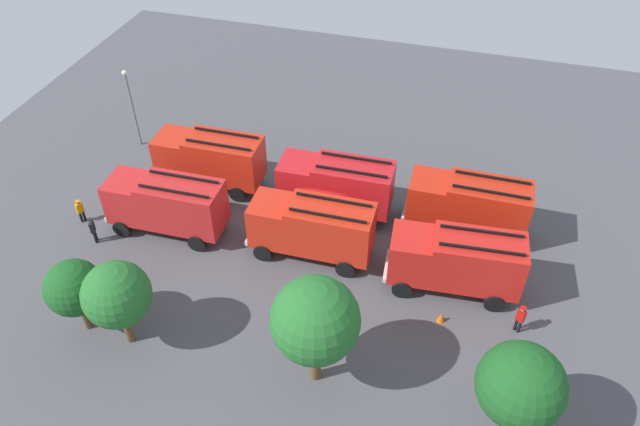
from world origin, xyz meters
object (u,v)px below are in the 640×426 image
object	(u,v)px
firefighter_0	(93,229)
tree_1	(315,321)
tree_0	(521,386)
fire_truck_1	(336,184)
fire_truck_4	(312,227)
traffic_cone_1	(441,317)
tree_2	(117,295)
firefighter_1	(167,142)
traffic_cone_0	(244,168)
fire_truck_3	(456,260)
firefighter_3	(520,318)
fire_truck_5	(167,203)
lamppost	(131,102)
fire_truck_0	(469,203)
firefighter_2	(80,210)
traffic_cone_2	(211,158)
fire_truck_2	(210,158)
tree_3	(74,288)

from	to	relation	value
firefighter_0	tree_1	bearing A→B (deg)	134.36
firefighter_0	tree_0	xyz separation A→B (m)	(-24.22, 5.90, 2.84)
fire_truck_1	fire_truck_4	world-z (taller)	same
fire_truck_4	traffic_cone_1	bearing A→B (deg)	158.68
tree_2	traffic_cone_1	size ratio (longest dim) A/B	8.75
firefighter_1	traffic_cone_0	bearing A→B (deg)	-100.25
fire_truck_3	firefighter_3	distance (m)	4.33
fire_truck_5	lamppost	distance (m)	10.15
firefighter_3	tree_1	xyz separation A→B (m)	(9.22, 5.54, 3.20)
firefighter_1	tree_2	size ratio (longest dim) A/B	0.33
firefighter_0	fire_truck_1	bearing A→B (deg)	-179.10
tree_2	lamppost	world-z (taller)	lamppost
fire_truck_3	traffic_cone_1	xyz separation A→B (m)	(0.23, 2.56, -1.86)
firefighter_1	traffic_cone_1	bearing A→B (deg)	-120.16
tree_2	fire_truck_0	bearing A→B (deg)	-139.70
firefighter_2	firefighter_3	bearing A→B (deg)	-154.17
fire_truck_3	firefighter_2	world-z (taller)	fire_truck_3
tree_0	fire_truck_5	bearing A→B (deg)	-21.74
tree_0	tree_2	bearing A→B (deg)	0.02
fire_truck_4	firefighter_1	world-z (taller)	fire_truck_4
tree_0	firefighter_0	bearing A→B (deg)	-13.68
firefighter_3	traffic_cone_0	bearing A→B (deg)	96.12
tree_0	traffic_cone_2	xyz separation A→B (m)	(20.89, -15.32, -3.52)
tree_2	traffic_cone_1	bearing A→B (deg)	-159.50
tree_2	traffic_cone_0	size ratio (longest dim) A/B	8.49
tree_1	lamppost	xyz separation A→B (m)	(17.87, -15.28, -0.71)
lamppost	fire_truck_4	bearing A→B (deg)	154.50
firefighter_3	tree_2	distance (m)	20.00
fire_truck_2	tree_3	xyz separation A→B (m)	(1.35, 12.91, 0.86)
fire_truck_5	firefighter_2	distance (m)	5.89
tree_1	tree_3	distance (m)	12.29
fire_truck_3	tree_0	bearing A→B (deg)	106.89
fire_truck_3	fire_truck_5	xyz separation A→B (m)	(17.05, 0.08, 0.00)
fire_truck_2	firefighter_3	world-z (taller)	fire_truck_2
firefighter_1	tree_0	size ratio (longest dim) A/B	0.30
tree_0	tree_3	bearing A→B (deg)	-0.32
fire_truck_3	firefighter_0	world-z (taller)	fire_truck_3
firefighter_3	traffic_cone_2	world-z (taller)	firefighter_3
fire_truck_1	firefighter_3	xyz separation A→B (m)	(-11.49, 6.59, -1.12)
tree_2	traffic_cone_1	xyz separation A→B (m)	(-15.03, -5.62, -3.16)
fire_truck_4	fire_truck_5	distance (m)	8.92
fire_truck_3	tree_2	distance (m)	17.37
fire_truck_3	tree_3	xyz separation A→B (m)	(17.81, 8.06, 0.86)
firefighter_3	fire_truck_4	bearing A→B (deg)	109.51
fire_truck_4	tree_1	world-z (taller)	tree_1
fire_truck_5	tree_2	xyz separation A→B (m)	(-1.79, 8.10, 1.30)
firefighter_2	tree_3	xyz separation A→B (m)	(-4.94, 7.18, 2.11)
firefighter_0	tree_3	distance (m)	6.88
fire_truck_1	tree_1	world-z (taller)	tree_1
fire_truck_1	lamppost	bearing A→B (deg)	-12.83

